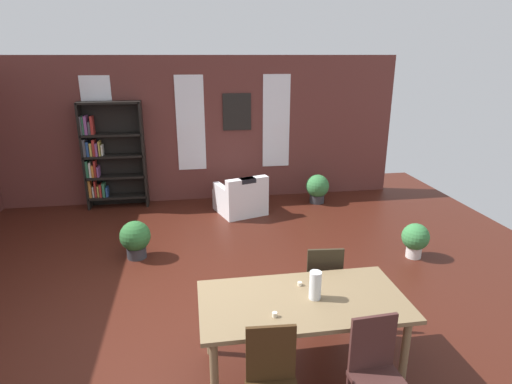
{
  "coord_description": "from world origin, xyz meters",
  "views": [
    {
      "loc": [
        -0.04,
        -4.24,
        2.85
      ],
      "look_at": [
        0.87,
        1.41,
        0.98
      ],
      "focal_mm": 29.49,
      "sensor_mm": 36.0,
      "label": 1
    }
  ],
  "objects": [
    {
      "name": "dining_chair_near_right",
      "position": [
        1.31,
        -1.78,
        0.51
      ],
      "size": [
        0.42,
        0.42,
        0.95
      ],
      "color": "#412421",
      "rests_on": "ground"
    },
    {
      "name": "window_pane_0",
      "position": [
        -1.71,
        4.09,
        1.57
      ],
      "size": [
        0.55,
        0.02,
        1.85
      ],
      "primitive_type": "cube",
      "color": "white"
    },
    {
      "name": "vase_on_table",
      "position": [
        1.0,
        -1.08,
        0.9
      ],
      "size": [
        0.11,
        0.11,
        0.26
      ],
      "primitive_type": "cylinder",
      "color": "silver",
      "rests_on": "dining_table"
    },
    {
      "name": "potted_plant_window",
      "position": [
        2.45,
        3.49,
        0.32
      ],
      "size": [
        0.46,
        0.46,
        0.58
      ],
      "color": "#333338",
      "rests_on": "ground"
    },
    {
      "name": "dining_table",
      "position": [
        0.9,
        -1.08,
        0.69
      ],
      "size": [
        1.85,
        0.94,
        0.77
      ],
      "color": "olive",
      "rests_on": "ground"
    },
    {
      "name": "window_pane_2",
      "position": [
        1.71,
        4.09,
        1.57
      ],
      "size": [
        0.55,
        0.02,
        1.85
      ],
      "primitive_type": "cube",
      "color": "white"
    },
    {
      "name": "framed_picture",
      "position": [
        0.92,
        4.09,
        1.77
      ],
      "size": [
        0.56,
        0.03,
        0.72
      ],
      "primitive_type": "cube",
      "color": "black"
    },
    {
      "name": "window_pane_1",
      "position": [
        0.0,
        4.09,
        1.57
      ],
      "size": [
        0.55,
        0.02,
        1.85
      ],
      "primitive_type": "cube",
      "color": "white"
    },
    {
      "name": "potted_plant_by_shelf",
      "position": [
        3.15,
        0.93,
        0.3
      ],
      "size": [
        0.39,
        0.39,
        0.52
      ],
      "color": "silver",
      "rests_on": "ground"
    },
    {
      "name": "armchair_white",
      "position": [
        0.86,
        3.16,
        0.28
      ],
      "size": [
        1.01,
        1.01,
        0.75
      ],
      "color": "white",
      "rests_on": "ground"
    },
    {
      "name": "tealight_candle_0",
      "position": [
        0.93,
        -0.84,
        0.79
      ],
      "size": [
        0.04,
        0.04,
        0.03
      ],
      "primitive_type": "cylinder",
      "color": "silver",
      "rests_on": "dining_table"
    },
    {
      "name": "bookshelf_tall",
      "position": [
        -1.57,
        3.91,
        1.03
      ],
      "size": [
        1.14,
        0.31,
        2.04
      ],
      "color": "black",
      "rests_on": "ground"
    },
    {
      "name": "back_wall_brick",
      "position": [
        0.0,
        4.16,
        1.42
      ],
      "size": [
        8.34,
        0.12,
        2.85
      ],
      "primitive_type": "cube",
      "color": "brown",
      "rests_on": "ground"
    },
    {
      "name": "ground_plane",
      "position": [
        0.0,
        0.0,
        0.0
      ],
      "size": [
        10.66,
        10.66,
        0.0
      ],
      "primitive_type": "plane",
      "color": "#411911"
    },
    {
      "name": "tealight_candle_1",
      "position": [
        0.59,
        -1.3,
        0.79
      ],
      "size": [
        0.04,
        0.04,
        0.04
      ],
      "primitive_type": "cylinder",
      "color": "silver",
      "rests_on": "dining_table"
    },
    {
      "name": "dining_chair_far_right",
      "position": [
        1.31,
        -0.38,
        0.51
      ],
      "size": [
        0.44,
        0.44,
        0.95
      ],
      "color": "#30281A",
      "rests_on": "ground"
    },
    {
      "name": "potted_plant_corner",
      "position": [
        -0.89,
        1.57,
        0.31
      ],
      "size": [
        0.44,
        0.44,
        0.57
      ],
      "color": "#333338",
      "rests_on": "ground"
    }
  ]
}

